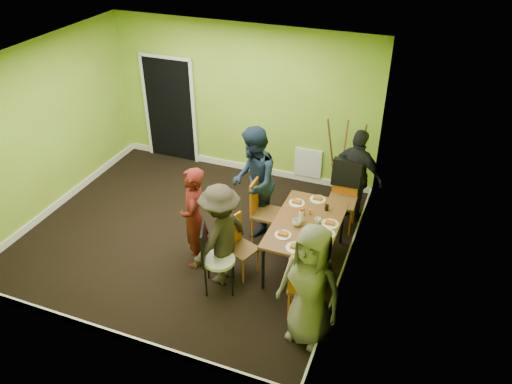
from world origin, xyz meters
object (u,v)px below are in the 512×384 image
dining_table (306,226)px  chair_front_end (305,283)px  chair_bentwood (214,256)px  blue_bottle (322,235)px  easel (343,164)px  thermos (301,216)px  person_left_far (254,182)px  person_standing (194,218)px  person_front_end (311,286)px  chair_back_end (346,180)px  person_left_near (221,235)px  chair_left_far (263,207)px  person_back_end (357,176)px  chair_left_near (238,242)px  orange_bottle (310,212)px

dining_table → chair_front_end: size_ratio=1.44×
chair_bentwood → blue_bottle: chair_bentwood is taller
chair_front_end → easel: 2.75m
chair_front_end → thermos: chair_front_end is taller
easel → person_left_far: 1.64m
person_standing → chair_front_end: bearing=51.4°
person_front_end → thermos: bearing=124.9°
chair_back_end → chair_bentwood: chair_back_end is taller
chair_bentwood → blue_bottle: (1.32, 0.58, 0.30)m
person_standing → person_front_end: (1.92, -0.80, 0.04)m
person_left_near → person_standing: bearing=-95.4°
chair_left_far → easel: bearing=146.4°
dining_table → person_front_end: bearing=-72.1°
easel → thermos: size_ratio=8.39×
chair_front_end → person_standing: size_ratio=0.67×
dining_table → chair_bentwood: bearing=-138.4°
chair_back_end → thermos: size_ratio=5.70×
chair_back_end → person_back_end: 0.23m
chair_left_far → easel: size_ratio=0.64×
chair_left_far → easel: easel is taller
chair_left_near → thermos: thermos is taller
chair_back_end → chair_bentwood: (-1.29, -2.18, -0.22)m
chair_left_far → blue_bottle: size_ratio=5.15×
chair_front_end → blue_bottle: chair_front_end is taller
chair_front_end → easel: size_ratio=0.64×
chair_left_near → thermos: 0.96m
dining_table → chair_front_end: 1.05m
chair_bentwood → person_standing: size_ratio=0.65×
person_left_far → person_back_end: (1.42, 0.90, -0.09)m
blue_bottle → person_back_end: size_ratio=0.13×
person_standing → person_front_end: 2.08m
chair_back_end → thermos: (-0.35, -1.28, 0.07)m
person_standing → person_front_end: person_front_end is taller
easel → person_back_end: bearing=-44.5°
person_left_far → person_left_near: (0.01, -1.26, -0.13)m
person_front_end → person_back_end: bearing=103.8°
person_standing → person_back_end: (1.92, 1.95, 0.01)m
blue_bottle → chair_front_end: bearing=-91.4°
dining_table → chair_left_far: 0.88m
dining_table → person_back_end: 1.52m
chair_front_end → person_back_end: size_ratio=0.66×
blue_bottle → person_left_far: bearing=146.1°
blue_bottle → person_standing: 1.81m
person_standing → person_left_far: size_ratio=0.88×
dining_table → person_front_end: size_ratio=0.91×
chair_left_far → orange_bottle: (0.78, -0.16, 0.20)m
orange_bottle → person_back_end: 1.31m
dining_table → chair_back_end: (0.27, 1.28, 0.09)m
chair_left_far → blue_bottle: (1.09, -0.70, 0.26)m
orange_bottle → person_front_end: person_front_end is taller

